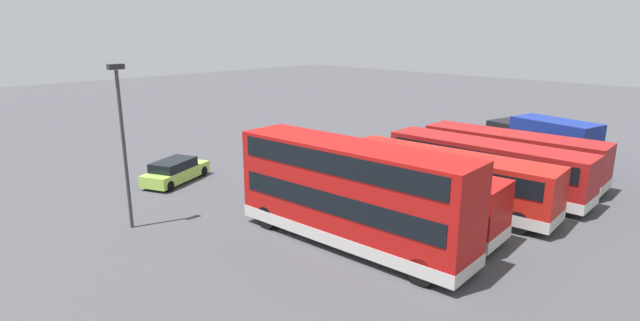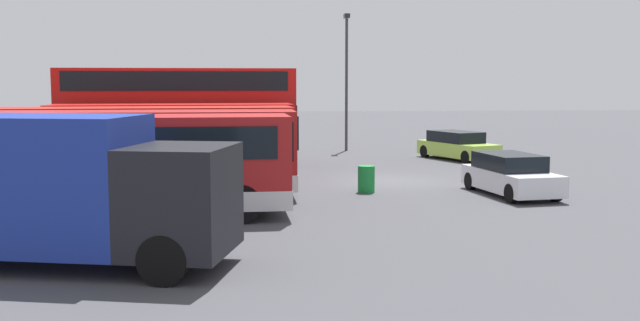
% 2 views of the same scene
% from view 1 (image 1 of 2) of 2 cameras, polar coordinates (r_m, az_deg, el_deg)
% --- Properties ---
extents(ground_plane, '(140.00, 140.00, 0.00)m').
position_cam_1_polar(ground_plane, '(33.15, -0.23, -1.37)').
color(ground_plane, '#47474C').
extents(bus_single_deck_near_end, '(3.08, 11.00, 2.95)m').
position_cam_1_polar(bus_single_deck_near_end, '(33.45, 20.91, 0.65)').
color(bus_single_deck_near_end, '#A51919').
rests_on(bus_single_deck_near_end, ground).
extents(bus_single_deck_second, '(2.86, 11.61, 2.95)m').
position_cam_1_polar(bus_single_deck_second, '(30.39, 18.24, -0.47)').
color(bus_single_deck_second, '#A51919').
rests_on(bus_single_deck_second, ground).
extents(bus_single_deck_third, '(3.41, 11.41, 2.95)m').
position_cam_1_polar(bus_single_deck_third, '(27.21, 14.21, -1.93)').
color(bus_single_deck_third, red).
rests_on(bus_single_deck_third, ground).
extents(bus_single_deck_fourth, '(3.32, 10.60, 2.95)m').
position_cam_1_polar(bus_single_deck_fourth, '(24.43, 8.52, -3.56)').
color(bus_single_deck_fourth, '#B71411').
rests_on(bus_single_deck_fourth, ground).
extents(bus_double_decker_fifth, '(3.16, 11.31, 4.55)m').
position_cam_1_polar(bus_double_decker_fifth, '(21.60, 3.59, -3.59)').
color(bus_double_decker_fifth, '#B71411').
rests_on(bus_double_decker_fifth, ground).
extents(box_truck_blue, '(4.11, 7.87, 3.20)m').
position_cam_1_polar(box_truck_blue, '(38.27, 23.97, 2.18)').
color(box_truck_blue, navy).
rests_on(box_truck_blue, ground).
extents(car_hatchback_silver, '(4.47, 2.41, 1.43)m').
position_cam_1_polar(car_hatchback_silver, '(38.05, 0.12, 1.86)').
color(car_hatchback_silver, silver).
rests_on(car_hatchback_silver, ground).
extents(car_small_green, '(4.93, 3.41, 1.43)m').
position_cam_1_polar(car_small_green, '(32.20, -16.11, -1.16)').
color(car_small_green, '#A5D14C').
rests_on(car_small_green, ground).
extents(lamp_post_tall, '(0.70, 0.30, 7.72)m').
position_cam_1_polar(lamp_post_tall, '(24.65, -21.49, 2.74)').
color(lamp_post_tall, '#38383D').
rests_on(lamp_post_tall, ground).
extents(waste_bin_yellow, '(0.60, 0.60, 0.95)m').
position_cam_1_polar(waste_bin_yellow, '(34.21, 4.82, -0.08)').
color(waste_bin_yellow, '#197F33').
rests_on(waste_bin_yellow, ground).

